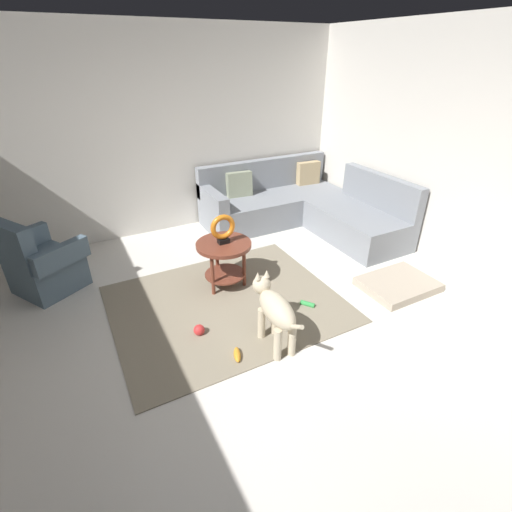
# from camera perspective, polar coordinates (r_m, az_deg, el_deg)

# --- Properties ---
(ground_plane) EXTENTS (6.00, 6.00, 0.10)m
(ground_plane) POSITION_cam_1_polar(r_m,az_deg,el_deg) (3.47, -2.00, -14.72)
(ground_plane) COLOR silver
(wall_back) EXTENTS (6.00, 0.12, 2.70)m
(wall_back) POSITION_cam_1_polar(r_m,az_deg,el_deg) (5.42, -16.74, 17.12)
(wall_back) COLOR silver
(wall_back) RESTS_ON ground_plane
(wall_right) EXTENTS (0.12, 6.00, 2.70)m
(wall_right) POSITION_cam_1_polar(r_m,az_deg,el_deg) (4.72, 32.55, 12.31)
(wall_right) COLOR silver
(wall_right) RESTS_ON ground_plane
(area_rug) EXTENTS (2.30, 1.90, 0.01)m
(area_rug) POSITION_cam_1_polar(r_m,az_deg,el_deg) (3.98, -4.53, -7.26)
(area_rug) COLOR gray
(area_rug) RESTS_ON ground_plane
(sectional_couch) EXTENTS (2.20, 2.25, 0.88)m
(sectional_couch) POSITION_cam_1_polar(r_m,az_deg,el_deg) (5.66, 7.08, 7.32)
(sectional_couch) COLOR gray
(sectional_couch) RESTS_ON ground_plane
(armchair) EXTENTS (0.93, 1.00, 0.88)m
(armchair) POSITION_cam_1_polar(r_m,az_deg,el_deg) (4.64, -30.00, -1.17)
(armchair) COLOR #4C6070
(armchair) RESTS_ON ground_plane
(side_table) EXTENTS (0.60, 0.60, 0.54)m
(side_table) POSITION_cam_1_polar(r_m,az_deg,el_deg) (4.07, -4.90, 0.45)
(side_table) COLOR brown
(side_table) RESTS_ON ground_plane
(torus_sculpture) EXTENTS (0.28, 0.08, 0.33)m
(torus_sculpture) POSITION_cam_1_polar(r_m,az_deg,el_deg) (3.94, -5.08, 4.22)
(torus_sculpture) COLOR black
(torus_sculpture) RESTS_ON side_table
(dog_bed_mat) EXTENTS (0.80, 0.60, 0.09)m
(dog_bed_mat) POSITION_cam_1_polar(r_m,az_deg,el_deg) (4.49, 20.87, -4.08)
(dog_bed_mat) COLOR #B2A38E
(dog_bed_mat) RESTS_ON ground_plane
(dog) EXTENTS (0.24, 0.85, 0.63)m
(dog) POSITION_cam_1_polar(r_m,az_deg,el_deg) (3.27, 2.85, -8.09)
(dog) COLOR beige
(dog) RESTS_ON ground_plane
(dog_toy_ball) EXTENTS (0.11, 0.11, 0.11)m
(dog_toy_ball) POSITION_cam_1_polar(r_m,az_deg,el_deg) (3.60, -8.69, -11.12)
(dog_toy_ball) COLOR red
(dog_toy_ball) RESTS_ON ground_plane
(dog_toy_rope) EXTENTS (0.13, 0.15, 0.05)m
(dog_toy_rope) POSITION_cam_1_polar(r_m,az_deg,el_deg) (3.96, 7.88, -7.27)
(dog_toy_rope) COLOR green
(dog_toy_rope) RESTS_ON ground_plane
(dog_toy_bone) EXTENTS (0.12, 0.19, 0.06)m
(dog_toy_bone) POSITION_cam_1_polar(r_m,az_deg,el_deg) (3.35, -2.89, -14.83)
(dog_toy_bone) COLOR orange
(dog_toy_bone) RESTS_ON ground_plane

